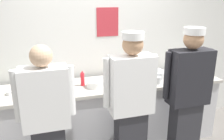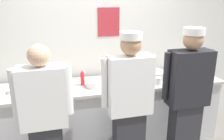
{
  "view_description": "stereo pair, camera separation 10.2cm",
  "coord_description": "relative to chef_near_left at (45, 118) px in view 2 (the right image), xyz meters",
  "views": [
    {
      "loc": [
        -0.79,
        -2.51,
        2.06
      ],
      "look_at": [
        0.06,
        0.33,
        1.12
      ],
      "focal_mm": 37.44,
      "sensor_mm": 36.0,
      "label": 1
    },
    {
      "loc": [
        -0.69,
        -2.54,
        2.06
      ],
      "look_at": [
        0.06,
        0.33,
        1.12
      ],
      "focal_mm": 37.44,
      "sensor_mm": 36.0,
      "label": 2
    }
  ],
  "objects": [
    {
      "name": "wall_back",
      "position": [
        0.81,
        1.14,
        0.45
      ],
      "size": [
        5.1,
        0.11,
        2.63
      ],
      "color": "silver",
      "rests_on": "ground"
    },
    {
      "name": "prep_counter",
      "position": [
        0.81,
        0.67,
        -0.4
      ],
      "size": [
        3.25,
        0.69,
        0.93
      ],
      "color": "silver",
      "rests_on": "ground"
    },
    {
      "name": "chef_near_left",
      "position": [
        0.0,
        0.0,
        0.0
      ],
      "size": [
        0.6,
        0.24,
        1.64
      ],
      "color": "#2D2D33",
      "rests_on": "ground"
    },
    {
      "name": "chef_center",
      "position": [
        0.91,
        -0.0,
        0.05
      ],
      "size": [
        0.62,
        0.24,
        1.72
      ],
      "color": "#2D2D33",
      "rests_on": "ground"
    },
    {
      "name": "chef_far_right",
      "position": [
        1.64,
        0.01,
        0.06
      ],
      "size": [
        0.62,
        0.24,
        1.74
      ],
      "color": "#2D2D33",
      "rests_on": "ground"
    },
    {
      "name": "plate_stack_front",
      "position": [
        1.91,
        0.75,
        0.08
      ],
      "size": [
        0.23,
        0.23,
        0.05
      ],
      "color": "white",
      "rests_on": "prep_counter"
    },
    {
      "name": "plate_stack_rear",
      "position": [
        0.64,
        0.59,
        0.1
      ],
      "size": [
        0.24,
        0.24,
        0.08
      ],
      "color": "white",
      "rests_on": "prep_counter"
    },
    {
      "name": "mixing_bowl_steel",
      "position": [
        1.49,
        0.72,
        0.11
      ],
      "size": [
        0.38,
        0.38,
        0.11
      ],
      "primitive_type": "cylinder",
      "color": "#B7BABF",
      "rests_on": "prep_counter"
    },
    {
      "name": "sheet_tray",
      "position": [
        0.03,
        0.66,
        0.07
      ],
      "size": [
        0.55,
        0.46,
        0.02
      ],
      "primitive_type": "cube",
      "rotation": [
        0.0,
        0.0,
        0.24
      ],
      "color": "#B7BABF",
      "rests_on": "prep_counter"
    },
    {
      "name": "squeeze_bottle_primary",
      "position": [
        -0.33,
        0.76,
        0.16
      ],
      "size": [
        0.06,
        0.06,
        0.21
      ],
      "color": "#56A333",
      "rests_on": "prep_counter"
    },
    {
      "name": "squeeze_bottle_secondary",
      "position": [
        0.49,
        0.69,
        0.16
      ],
      "size": [
        0.05,
        0.05,
        0.21
      ],
      "color": "red",
      "rests_on": "prep_counter"
    },
    {
      "name": "squeeze_bottle_spare",
      "position": [
        1.11,
        0.72,
        0.15
      ],
      "size": [
        0.06,
        0.06,
        0.19
      ],
      "color": "orange",
      "rests_on": "prep_counter"
    },
    {
      "name": "ramekin_red_sauce",
      "position": [
        1.77,
        0.52,
        0.09
      ],
      "size": [
        0.08,
        0.08,
        0.05
      ],
      "color": "white",
      "rests_on": "prep_counter"
    },
    {
      "name": "ramekin_yellow_sauce",
      "position": [
        1.04,
        0.58,
        0.08
      ],
      "size": [
        0.11,
        0.11,
        0.04
      ],
      "color": "white",
      "rests_on": "prep_counter"
    },
    {
      "name": "ramekin_green_sauce",
      "position": [
        -0.4,
        0.64,
        0.09
      ],
      "size": [
        0.1,
        0.1,
        0.05
      ],
      "color": "white",
      "rests_on": "prep_counter"
    },
    {
      "name": "deli_cup",
      "position": [
        1.47,
        0.46,
        0.11
      ],
      "size": [
        0.09,
        0.09,
        0.1
      ],
      "primitive_type": "cylinder",
      "color": "white",
      "rests_on": "prep_counter"
    },
    {
      "name": "chefs_knife",
      "position": [
        0.86,
        0.76,
        0.06
      ],
      "size": [
        0.28,
        0.03,
        0.02
      ],
      "color": "#B7BABF",
      "rests_on": "prep_counter"
    }
  ]
}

